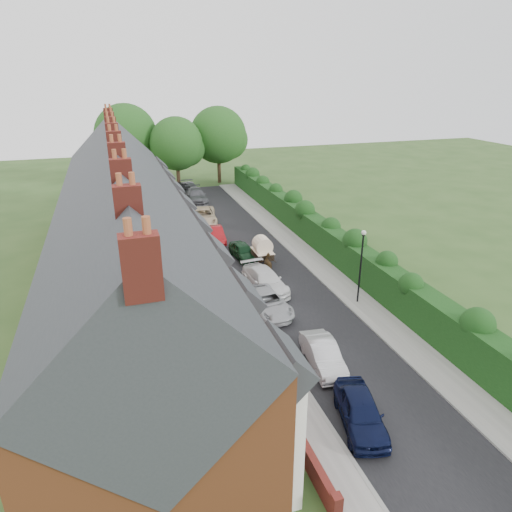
{
  "coord_description": "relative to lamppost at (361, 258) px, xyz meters",
  "views": [
    {
      "loc": [
        -11.41,
        -19.9,
        14.45
      ],
      "look_at": [
        -2.19,
        8.93,
        2.2
      ],
      "focal_mm": 32.0,
      "sensor_mm": 36.0,
      "label": 1
    }
  ],
  "objects": [
    {
      "name": "ground",
      "position": [
        -3.4,
        -4.0,
        -3.3
      ],
      "size": [
        140.0,
        140.0,
        0.0
      ],
      "primitive_type": "plane",
      "color": "#2D4C1E",
      "rests_on": "ground"
    },
    {
      "name": "road",
      "position": [
        -3.9,
        7.0,
        -3.29
      ],
      "size": [
        6.0,
        58.0,
        0.02
      ],
      "primitive_type": "cube",
      "color": "black",
      "rests_on": "ground"
    },
    {
      "name": "pavement_hedge_side",
      "position": [
        0.2,
        7.0,
        -3.24
      ],
      "size": [
        2.2,
        58.0,
        0.12
      ],
      "primitive_type": "cube",
      "color": "gray",
      "rests_on": "ground"
    },
    {
      "name": "pavement_house_side",
      "position": [
        -7.75,
        7.0,
        -3.24
      ],
      "size": [
        1.7,
        58.0,
        0.12
      ],
      "primitive_type": "cube",
      "color": "gray",
      "rests_on": "ground"
    },
    {
      "name": "kerb_hedge_side",
      "position": [
        -0.85,
        7.0,
        -3.23
      ],
      "size": [
        0.18,
        58.0,
        0.13
      ],
      "primitive_type": "cube",
      "color": "gray",
      "rests_on": "ground"
    },
    {
      "name": "kerb_house_side",
      "position": [
        -6.95,
        7.0,
        -3.23
      ],
      "size": [
        0.18,
        58.0,
        0.13
      ],
      "primitive_type": "cube",
      "color": "gray",
      "rests_on": "ground"
    },
    {
      "name": "hedge",
      "position": [
        2.0,
        7.0,
        -1.7
      ],
      "size": [
        2.1,
        58.0,
        2.85
      ],
      "color": "#113310",
      "rests_on": "ground"
    },
    {
      "name": "terrace_row",
      "position": [
        -14.27,
        5.98,
        1.18
      ],
      "size": [
        9.05,
        40.5,
        11.5
      ],
      "color": "brown",
      "rests_on": "ground"
    },
    {
      "name": "garden_wall_row",
      "position": [
        -8.75,
        6.0,
        -2.84
      ],
      "size": [
        0.35,
        40.35,
        1.1
      ],
      "color": "maroon",
      "rests_on": "ground"
    },
    {
      "name": "lamppost",
      "position": [
        0.0,
        0.0,
        0.0
      ],
      "size": [
        0.32,
        0.32,
        5.16
      ],
      "color": "black",
      "rests_on": "ground"
    },
    {
      "name": "tree_far_left",
      "position": [
        -6.05,
        36.08,
        2.41
      ],
      "size": [
        7.14,
        6.8,
        9.29
      ],
      "color": "#332316",
      "rests_on": "ground"
    },
    {
      "name": "tree_far_right",
      "position": [
        -0.01,
        38.08,
        3.02
      ],
      "size": [
        7.98,
        7.6,
        10.31
      ],
      "color": "#332316",
      "rests_on": "ground"
    },
    {
      "name": "tree_far_back",
      "position": [
        -11.99,
        39.08,
        3.32
      ],
      "size": [
        8.4,
        8.0,
        10.82
      ],
      "color": "#332316",
      "rests_on": "ground"
    },
    {
      "name": "car_navy",
      "position": [
        -5.64,
        -10.2,
        -2.57
      ],
      "size": [
        2.7,
        4.55,
        1.45
      ],
      "primitive_type": "imported",
      "rotation": [
        0.0,
        0.0,
        -0.25
      ],
      "color": "black",
      "rests_on": "ground"
    },
    {
      "name": "car_silver_a",
      "position": [
        -5.3,
        -5.7,
        -2.62
      ],
      "size": [
        1.87,
        4.26,
        1.36
      ],
      "primitive_type": "imported",
      "rotation": [
        0.0,
        0.0,
        -0.11
      ],
      "color": "#BBBBC0",
      "rests_on": "ground"
    },
    {
      "name": "car_silver_b",
      "position": [
        -6.25,
        0.72,
        -2.62
      ],
      "size": [
        2.74,
        5.11,
        1.36
      ],
      "primitive_type": "imported",
      "rotation": [
        0.0,
        0.0,
        0.1
      ],
      "color": "#A9ACB0",
      "rests_on": "ground"
    },
    {
      "name": "car_white",
      "position": [
        -5.29,
        3.8,
        -2.56
      ],
      "size": [
        2.57,
        5.26,
        1.47
      ],
      "primitive_type": "imported",
      "rotation": [
        0.0,
        0.0,
        0.1
      ],
      "color": "white",
      "rests_on": "ground"
    },
    {
      "name": "car_green",
      "position": [
        -5.11,
        9.95,
        -2.66
      ],
      "size": [
        1.86,
        3.89,
        1.28
      ],
      "primitive_type": "imported",
      "rotation": [
        0.0,
        0.0,
        0.1
      ],
      "color": "#0F3519",
      "rests_on": "ground"
    },
    {
      "name": "car_red",
      "position": [
        -6.4,
        14.68,
        -2.63
      ],
      "size": [
        1.58,
        4.09,
        1.33
      ],
      "primitive_type": "imported",
      "rotation": [
        0.0,
        0.0,
        -0.04
      ],
      "color": "maroon",
      "rests_on": "ground"
    },
    {
      "name": "car_beige",
      "position": [
        -6.4,
        20.15,
        -2.5
      ],
      "size": [
        3.44,
        6.05,
        1.59
      ],
      "primitive_type": "imported",
      "rotation": [
        0.0,
        0.0,
        -0.15
      ],
      "color": "beige",
      "rests_on": "ground"
    },
    {
      "name": "car_grey",
      "position": [
        -5.47,
        28.68,
        -2.52
      ],
      "size": [
        2.25,
        5.41,
        1.56
      ],
      "primitive_type": "imported",
      "rotation": [
        0.0,
        0.0,
        -0.01
      ],
      "color": "#4D4F54",
      "rests_on": "ground"
    },
    {
      "name": "car_black",
      "position": [
        -6.4,
        32.36,
        -2.5
      ],
      "size": [
        2.81,
        4.98,
        1.6
      ],
      "primitive_type": "imported",
      "rotation": [
        0.0,
        0.0,
        0.21
      ],
      "color": "black",
      "rests_on": "ground"
    },
    {
      "name": "horse",
      "position": [
        -3.98,
        6.52,
        -2.6
      ],
      "size": [
        0.76,
        1.65,
        1.39
      ],
      "primitive_type": "imported",
      "rotation": [
        0.0,
        0.0,
        3.13
      ],
      "color": "#453119",
      "rests_on": "ground"
    },
    {
      "name": "horse_cart",
      "position": [
        -3.98,
        8.3,
        -1.96
      ],
      "size": [
        1.47,
        3.25,
        2.34
      ],
      "color": "black",
      "rests_on": "ground"
    },
    {
      "name": "car_extra_far",
      "position": [
        -5.55,
        32.66,
        -2.58
      ],
      "size": [
        2.09,
        4.98,
        1.44
      ],
      "primitive_type": "imported",
      "rotation": [
        0.0,
        0.0,
        0.02
      ],
      "color": "#5A5B62",
      "rests_on": "ground"
    }
  ]
}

